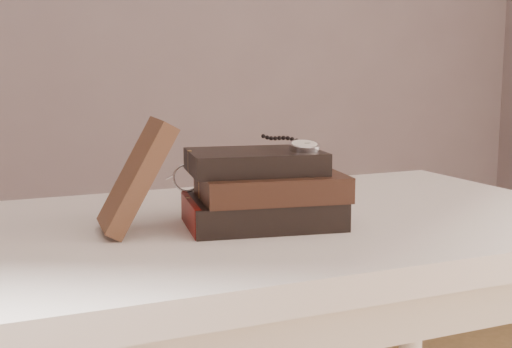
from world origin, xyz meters
name	(u,v)px	position (x,y,z in m)	size (l,w,h in m)	color
table	(273,276)	(0.00, 0.35, 0.66)	(1.00, 0.60, 0.75)	silver
book_stack	(263,191)	(-0.04, 0.31, 0.80)	(0.24, 0.19, 0.11)	black
journal	(137,176)	(-0.21, 0.34, 0.83)	(0.02, 0.10, 0.17)	#3E2417
pocket_watch	(301,145)	(0.02, 0.29, 0.86)	(0.05, 0.15, 0.02)	silver
eyeglasses	(202,177)	(-0.10, 0.39, 0.81)	(0.11, 0.12, 0.04)	silver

